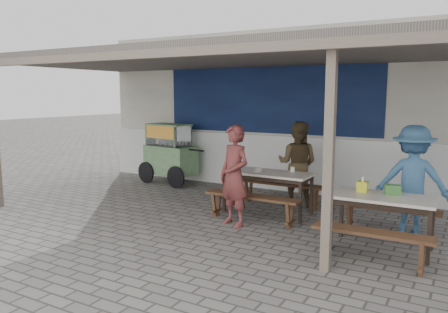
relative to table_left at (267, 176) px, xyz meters
name	(u,v)px	position (x,y,z in m)	size (l,w,h in m)	color
ground	(201,223)	(-0.70, -1.07, -0.67)	(60.00, 60.00, 0.00)	slate
back_wall	(285,111)	(-0.70, 2.51, 1.05)	(9.00, 1.28, 3.50)	beige
warung_roof	(229,59)	(-0.68, -0.17, 2.04)	(9.00, 4.21, 2.81)	#5C554E
table_left	(267,176)	(0.00, 0.00, 0.00)	(1.57, 0.69, 0.75)	silver
bench_left_street	(252,202)	(-0.01, -0.61, -0.33)	(1.66, 0.30, 0.45)	brown
bench_left_wall	(281,188)	(0.01, 0.61, -0.33)	(1.66, 0.30, 0.45)	brown
table_right	(382,202)	(2.10, -0.91, 0.00)	(1.35, 0.71, 0.75)	silver
bench_right_street	(372,240)	(2.10, -1.58, -0.34)	(1.44, 0.29, 0.45)	brown
bench_right_wall	(389,214)	(2.09, -0.25, -0.34)	(1.44, 0.29, 0.45)	brown
vendor_cart	(170,151)	(-3.10, 1.29, 0.09)	(1.82, 0.87, 1.41)	#71A06B
patron_street_side	(234,176)	(-0.17, -0.91, 0.14)	(0.59, 0.39, 1.63)	brown
patron_wall_side	(297,163)	(0.24, 0.86, 0.13)	(0.78, 0.61, 1.60)	#4D3D26
patron_right_table	(412,180)	(2.35, 0.04, 0.15)	(1.07, 0.61, 1.65)	teal
tissue_box	(363,186)	(1.80, -0.77, 0.15)	(0.14, 0.14, 0.14)	gold
donation_box	(393,190)	(2.20, -0.76, 0.14)	(0.20, 0.13, 0.13)	#3E7A36
condiment_jar	(293,169)	(0.38, 0.23, 0.12)	(0.08, 0.08, 0.09)	white
condiment_bowl	(258,170)	(-0.16, -0.03, 0.10)	(0.17, 0.17, 0.04)	silver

